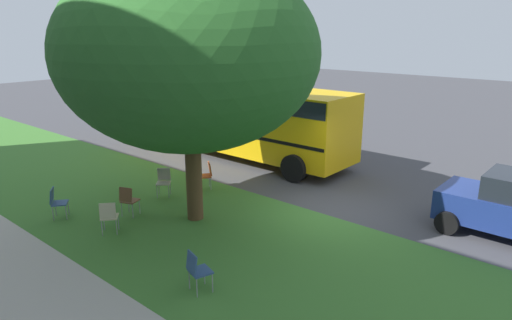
{
  "coord_description": "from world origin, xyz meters",
  "views": [
    {
      "loc": [
        -6.41,
        10.5,
        5.09
      ],
      "look_at": [
        2.11,
        0.53,
        1.25
      ],
      "focal_mm": 31.77,
      "sensor_mm": 36.0,
      "label": 1
    }
  ],
  "objects_px": {
    "chair_1": "(57,201)",
    "chair_3": "(109,215)",
    "street_tree": "(189,55)",
    "chair_5": "(207,174)",
    "chair_4": "(164,180)",
    "chair_2": "(197,269)",
    "school_bus": "(233,112)",
    "chair_0": "(128,199)"
  },
  "relations": [
    {
      "from": "chair_1",
      "to": "chair_3",
      "type": "relative_size",
      "value": 1.0
    },
    {
      "from": "street_tree",
      "to": "chair_5",
      "type": "height_order",
      "value": "street_tree"
    },
    {
      "from": "chair_4",
      "to": "chair_3",
      "type": "bearing_deg",
      "value": 113.45
    },
    {
      "from": "chair_5",
      "to": "chair_4",
      "type": "bearing_deg",
      "value": 67.01
    },
    {
      "from": "chair_2",
      "to": "chair_5",
      "type": "height_order",
      "value": "same"
    },
    {
      "from": "street_tree",
      "to": "chair_5",
      "type": "distance_m",
      "value": 4.6
    },
    {
      "from": "chair_5",
      "to": "school_bus",
      "type": "relative_size",
      "value": 0.08
    },
    {
      "from": "chair_4",
      "to": "school_bus",
      "type": "relative_size",
      "value": 0.08
    },
    {
      "from": "street_tree",
      "to": "chair_4",
      "type": "relative_size",
      "value": 7.83
    },
    {
      "from": "street_tree",
      "to": "chair_4",
      "type": "height_order",
      "value": "street_tree"
    },
    {
      "from": "chair_1",
      "to": "chair_4",
      "type": "bearing_deg",
      "value": -105.35
    },
    {
      "from": "street_tree",
      "to": "chair_0",
      "type": "height_order",
      "value": "street_tree"
    },
    {
      "from": "chair_2",
      "to": "school_bus",
      "type": "bearing_deg",
      "value": -50.82
    },
    {
      "from": "street_tree",
      "to": "chair_2",
      "type": "relative_size",
      "value": 7.83
    },
    {
      "from": "street_tree",
      "to": "chair_5",
      "type": "bearing_deg",
      "value": -51.32
    },
    {
      "from": "street_tree",
      "to": "chair_1",
      "type": "distance_m",
      "value": 5.47
    },
    {
      "from": "chair_1",
      "to": "chair_3",
      "type": "bearing_deg",
      "value": -169.47
    },
    {
      "from": "chair_1",
      "to": "chair_5",
      "type": "relative_size",
      "value": 1.0
    },
    {
      "from": "chair_3",
      "to": "chair_1",
      "type": "bearing_deg",
      "value": 10.53
    },
    {
      "from": "street_tree",
      "to": "school_bus",
      "type": "xyz_separation_m",
      "value": [
        3.76,
        -5.56,
        -2.68
      ]
    },
    {
      "from": "chair_0",
      "to": "chair_5",
      "type": "distance_m",
      "value": 3.0
    },
    {
      "from": "chair_2",
      "to": "chair_5",
      "type": "relative_size",
      "value": 1.0
    },
    {
      "from": "chair_4",
      "to": "chair_0",
      "type": "bearing_deg",
      "value": 108.45
    },
    {
      "from": "street_tree",
      "to": "chair_5",
      "type": "relative_size",
      "value": 7.83
    },
    {
      "from": "street_tree",
      "to": "chair_0",
      "type": "bearing_deg",
      "value": 36.44
    },
    {
      "from": "chair_5",
      "to": "chair_2",
      "type": "bearing_deg",
      "value": 134.64
    },
    {
      "from": "chair_3",
      "to": "chair_5",
      "type": "height_order",
      "value": "same"
    },
    {
      "from": "chair_2",
      "to": "chair_5",
      "type": "bearing_deg",
      "value": -45.36
    },
    {
      "from": "chair_2",
      "to": "chair_5",
      "type": "distance_m",
      "value": 6.08
    },
    {
      "from": "chair_0",
      "to": "school_bus",
      "type": "bearing_deg",
      "value": -71.38
    },
    {
      "from": "chair_5",
      "to": "chair_0",
      "type": "bearing_deg",
      "value": 89.96
    },
    {
      "from": "street_tree",
      "to": "chair_1",
      "type": "xyz_separation_m",
      "value": [
        2.9,
        2.47,
        -3.92
      ]
    },
    {
      "from": "chair_1",
      "to": "chair_3",
      "type": "xyz_separation_m",
      "value": [
        -1.99,
        -0.37,
        0.0
      ]
    },
    {
      "from": "chair_1",
      "to": "street_tree",
      "type": "bearing_deg",
      "value": -139.56
    },
    {
      "from": "street_tree",
      "to": "chair_3",
      "type": "distance_m",
      "value": 4.54
    },
    {
      "from": "chair_4",
      "to": "chair_2",
      "type": "bearing_deg",
      "value": 148.12
    },
    {
      "from": "chair_0",
      "to": "school_bus",
      "type": "relative_size",
      "value": 0.08
    },
    {
      "from": "chair_2",
      "to": "chair_4",
      "type": "bearing_deg",
      "value": -31.88
    },
    {
      "from": "chair_1",
      "to": "chair_4",
      "type": "xyz_separation_m",
      "value": [
        -0.83,
        -3.03,
        0.0
      ]
    },
    {
      "from": "chair_1",
      "to": "school_bus",
      "type": "height_order",
      "value": "school_bus"
    },
    {
      "from": "chair_0",
      "to": "chair_4",
      "type": "relative_size",
      "value": 1.0
    },
    {
      "from": "chair_3",
      "to": "chair_4",
      "type": "bearing_deg",
      "value": -66.55
    }
  ]
}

